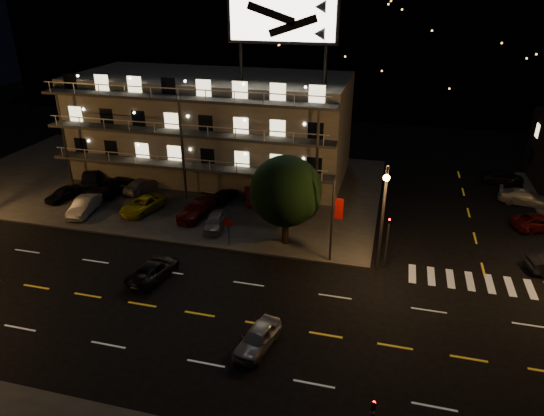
% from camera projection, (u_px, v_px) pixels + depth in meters
% --- Properties ---
extents(ground, '(140.00, 140.00, 0.00)m').
position_uv_depth(ground, '(230.00, 319.00, 30.04)').
color(ground, black).
rests_on(ground, ground).
extents(curb_nw, '(44.00, 24.00, 0.15)m').
position_uv_depth(curb_nw, '(166.00, 181.00, 50.75)').
color(curb_nw, '#373835').
rests_on(curb_nw, ground).
extents(motel, '(28.00, 13.80, 18.10)m').
position_uv_depth(motel, '(213.00, 125.00, 51.02)').
color(motel, gray).
rests_on(motel, ground).
extents(hill_backdrop, '(120.00, 25.00, 24.00)m').
position_uv_depth(hill_backdrop, '(321.00, 29.00, 86.93)').
color(hill_backdrop, black).
rests_on(hill_backdrop, ground).
extents(streetlight_nc, '(0.44, 1.92, 8.00)m').
position_uv_depth(streetlight_nc, '(383.00, 209.00, 32.99)').
color(streetlight_nc, '#2D2D30').
rests_on(streetlight_nc, ground).
extents(signal_nw, '(0.20, 0.27, 4.60)m').
position_uv_depth(signal_nw, '(388.00, 237.00, 34.37)').
color(signal_nw, '#2D2D30').
rests_on(signal_nw, ground).
extents(banner_north, '(0.83, 0.16, 6.40)m').
position_uv_depth(banner_north, '(333.00, 221.00, 34.81)').
color(banner_north, '#2D2D30').
rests_on(banner_north, ground).
extents(stop_sign, '(0.91, 0.11, 2.61)m').
position_uv_depth(stop_sign, '(228.00, 228.00, 37.52)').
color(stop_sign, '#2D2D30').
rests_on(stop_sign, ground).
extents(tree, '(5.72, 5.51, 7.20)m').
position_uv_depth(tree, '(285.00, 193.00, 36.83)').
color(tree, black).
rests_on(tree, curb_nw).
extents(lot_car_0, '(2.29, 3.86, 1.23)m').
position_uv_depth(lot_car_0, '(63.00, 194.00, 46.02)').
color(lot_car_0, black).
rests_on(lot_car_0, curb_nw).
extents(lot_car_1, '(2.10, 4.50, 1.43)m').
position_uv_depth(lot_car_1, '(84.00, 206.00, 43.24)').
color(lot_car_1, '#97979C').
rests_on(lot_car_1, curb_nw).
extents(lot_car_2, '(3.28, 5.04, 1.29)m').
position_uv_depth(lot_car_2, '(143.00, 205.00, 43.63)').
color(lot_car_2, gold).
rests_on(lot_car_2, curb_nw).
extents(lot_car_3, '(2.66, 4.97, 1.37)m').
position_uv_depth(lot_car_3, '(197.00, 209.00, 42.64)').
color(lot_car_3, '#500D0B').
rests_on(lot_car_3, curb_nw).
extents(lot_car_4, '(2.01, 3.84, 1.25)m').
position_uv_depth(lot_car_4, '(215.00, 221.00, 40.63)').
color(lot_car_4, '#97979C').
rests_on(lot_car_4, curb_nw).
extents(lot_car_5, '(3.11, 4.46, 1.40)m').
position_uv_depth(lot_car_5, '(92.00, 177.00, 49.81)').
color(lot_car_5, black).
rests_on(lot_car_5, curb_nw).
extents(lot_car_6, '(3.36, 5.47, 1.41)m').
position_uv_depth(lot_car_6, '(114.00, 185.00, 47.69)').
color(lot_car_6, black).
rests_on(lot_car_6, curb_nw).
extents(lot_car_7, '(2.79, 4.72, 1.28)m').
position_uv_depth(lot_car_7, '(143.00, 185.00, 47.95)').
color(lot_car_7, '#97979C').
rests_on(lot_car_7, curb_nw).
extents(lot_car_8, '(2.18, 3.83, 1.23)m').
position_uv_depth(lot_car_8, '(224.00, 195.00, 45.65)').
color(lot_car_8, black).
rests_on(lot_car_8, curb_nw).
extents(lot_car_9, '(3.17, 4.67, 1.46)m').
position_uv_depth(lot_car_9, '(253.00, 193.00, 45.87)').
color(lot_car_9, '#500D0B').
rests_on(lot_car_9, curb_nw).
extents(side_car_1, '(5.04, 3.63, 1.27)m').
position_uv_depth(side_car_1, '(540.00, 222.00, 40.84)').
color(side_car_1, '#500D0B').
rests_on(side_car_1, ground).
extents(side_car_2, '(5.11, 2.83, 1.40)m').
position_uv_depth(side_car_2, '(526.00, 197.00, 45.38)').
color(side_car_2, '#97979C').
rests_on(side_car_2, ground).
extents(side_car_3, '(4.17, 1.78, 1.41)m').
position_uv_depth(side_car_3, '(503.00, 176.00, 50.31)').
color(side_car_3, black).
rests_on(side_car_3, ground).
extents(road_car_east, '(2.29, 4.05, 1.30)m').
position_uv_depth(road_car_east, '(258.00, 338.00, 27.46)').
color(road_car_east, '#97979C').
rests_on(road_car_east, ground).
extents(road_car_west, '(2.71, 4.70, 1.23)m').
position_uv_depth(road_car_west, '(154.00, 270.00, 34.07)').
color(road_car_west, black).
rests_on(road_car_west, ground).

